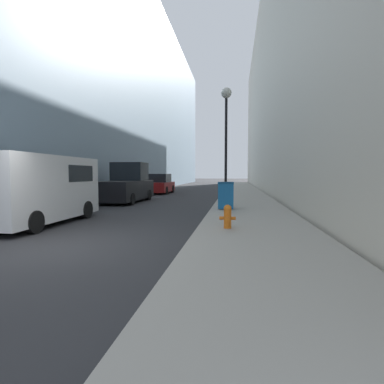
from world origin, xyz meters
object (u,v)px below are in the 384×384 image
Objects in this scene: lamppost at (226,121)px; parked_sedan_near at (160,185)px; pickup_truck at (126,186)px; trash_bin at (226,195)px; fire_hydrant at (228,216)px; white_van at (39,187)px.

parked_sedan_near is at bearing 121.54° from lamppost.
pickup_truck reaches higher than parked_sedan_near.
parked_sedan_near is (0.08, 7.69, -0.19)m from pickup_truck.
trash_bin is at bearing -34.57° from pickup_truck.
fire_hydrant is 10.64m from pickup_truck.
pickup_truck reaches higher than trash_bin.
fire_hydrant is at bearing -54.37° from pickup_truck.
parked_sedan_near is at bearing 116.58° from trash_bin.
trash_bin is at bearing -63.42° from parked_sedan_near.
pickup_truck is (-6.19, 8.64, 0.45)m from fire_hydrant.
fire_hydrant is 0.56× the size of trash_bin.
pickup_truck is 1.24× the size of parked_sedan_near.
lamppost is at bearing -58.46° from parked_sedan_near.
parked_sedan_near reaches higher than fire_hydrant.
trash_bin is 4.21m from lamppost.
lamppost is at bearing 92.40° from fire_hydrant.
fire_hydrant is 0.14× the size of white_van.
pickup_truck is at bearing 125.63° from fire_hydrant.
white_van is at bearing -90.29° from parked_sedan_near.
fire_hydrant is 0.13× the size of pickup_truck.
lamppost reaches higher than parked_sedan_near.
pickup_truck reaches higher than white_van.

